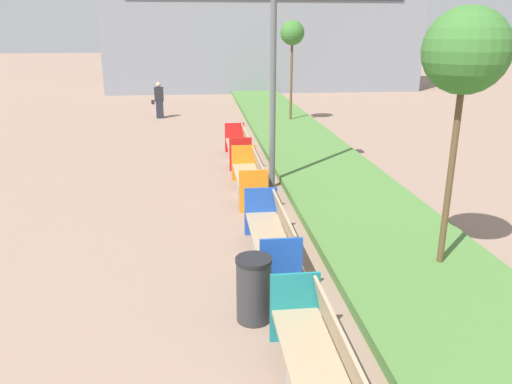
# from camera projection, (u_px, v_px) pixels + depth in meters

# --- Properties ---
(planter_grass_strip) EXTENTS (2.80, 120.00, 0.18)m
(planter_grass_strip) POSITION_uv_depth(u_px,v_px,m) (331.00, 176.00, 13.11)
(planter_grass_strip) COLOR #4C7A38
(planter_grass_strip) RESTS_ON ground
(building_backdrop) EXTENTS (19.54, 5.16, 10.94)m
(building_backdrop) POSITION_uv_depth(u_px,v_px,m) (262.00, 1.00, 31.40)
(building_backdrop) COLOR gray
(building_backdrop) RESTS_ON ground
(bench_teal_frame) EXTENTS (0.65, 2.45, 0.94)m
(bench_teal_frame) POSITION_uv_depth(u_px,v_px,m) (320.00, 378.00, 5.08)
(bench_teal_frame) COLOR #9E9B96
(bench_teal_frame) RESTS_ON ground
(bench_blue_frame) EXTENTS (0.65, 2.43, 0.94)m
(bench_blue_frame) POSITION_uv_depth(u_px,v_px,m) (272.00, 241.00, 8.36)
(bench_blue_frame) COLOR #9E9B96
(bench_blue_frame) RESTS_ON ground
(bench_orange_frame) EXTENTS (0.65, 2.43, 0.94)m
(bench_orange_frame) POSITION_uv_depth(u_px,v_px,m) (250.00, 180.00, 11.78)
(bench_orange_frame) COLOR #9E9B96
(bench_orange_frame) RESTS_ON ground
(bench_red_frame) EXTENTS (0.65, 2.31, 0.94)m
(bench_red_frame) POSITION_uv_depth(u_px,v_px,m) (239.00, 148.00, 14.88)
(bench_red_frame) COLOR #9E9B96
(bench_red_frame) RESTS_ON ground
(litter_bin) EXTENTS (0.49, 0.49, 0.91)m
(litter_bin) POSITION_uv_depth(u_px,v_px,m) (254.00, 289.00, 6.65)
(litter_bin) COLOR #2D2D30
(litter_bin) RESTS_ON ground
(street_lamp_post) EXTENTS (0.24, 0.44, 6.78)m
(street_lamp_post) POSITION_uv_depth(u_px,v_px,m) (274.00, 29.00, 11.31)
(street_lamp_post) COLOR #56595B
(street_lamp_post) RESTS_ON ground
(sapling_tree_near) EXTENTS (1.24, 1.24, 4.09)m
(sapling_tree_near) POSITION_uv_depth(u_px,v_px,m) (466.00, 53.00, 7.06)
(sapling_tree_near) COLOR brown
(sapling_tree_near) RESTS_ON ground
(sapling_tree_far) EXTENTS (0.96, 0.96, 4.12)m
(sapling_tree_far) POSITION_uv_depth(u_px,v_px,m) (292.00, 35.00, 19.86)
(sapling_tree_far) COLOR brown
(sapling_tree_far) RESTS_ON ground
(pedestrian_walking) EXTENTS (0.53, 0.24, 1.57)m
(pedestrian_walking) POSITION_uv_depth(u_px,v_px,m) (159.00, 100.00, 21.95)
(pedestrian_walking) COLOR #232633
(pedestrian_walking) RESTS_ON ground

